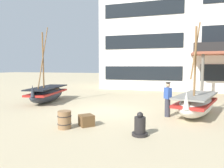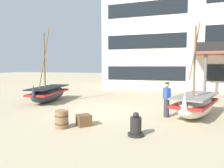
% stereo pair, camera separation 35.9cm
% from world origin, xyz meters
% --- Properties ---
extents(ground_plane, '(120.00, 120.00, 0.00)m').
position_xyz_m(ground_plane, '(0.00, 0.00, 0.00)').
color(ground_plane, tan).
extents(fishing_boat_near_left, '(2.49, 4.07, 4.60)m').
position_xyz_m(fishing_boat_near_left, '(4.58, 0.18, 0.60)').
color(fishing_boat_near_left, silver).
rests_on(fishing_boat_near_left, ground).
extents(fishing_boat_centre_large, '(2.01, 4.28, 5.09)m').
position_xyz_m(fishing_boat_centre_large, '(-4.81, 1.54, 0.58)').
color(fishing_boat_centre_large, '#2D333D').
rests_on(fishing_boat_centre_large, ground).
extents(fisherman_by_hull, '(0.39, 0.42, 1.68)m').
position_xyz_m(fisherman_by_hull, '(3.24, -0.40, 0.83)').
color(fisherman_by_hull, '#33333D').
rests_on(fisherman_by_hull, ground).
extents(capstan_winch, '(0.57, 0.57, 0.85)m').
position_xyz_m(capstan_winch, '(2.42, -3.56, 0.33)').
color(capstan_winch, black).
rests_on(capstan_winch, ground).
extents(wooden_barrel, '(0.56, 0.56, 0.70)m').
position_xyz_m(wooden_barrel, '(-0.56, -3.58, 0.35)').
color(wooden_barrel, olive).
rests_on(wooden_barrel, ground).
extents(cargo_crate, '(0.77, 0.77, 0.45)m').
position_xyz_m(cargo_crate, '(0.11, -2.99, 0.23)').
color(cargo_crate, brown).
rests_on(cargo_crate, ground).
extents(harbor_building_main, '(9.66, 6.79, 9.81)m').
position_xyz_m(harbor_building_main, '(0.34, 13.60, 4.92)').
color(harbor_building_main, white).
rests_on(harbor_building_main, ground).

